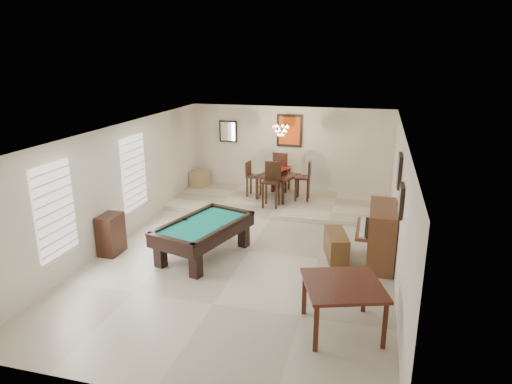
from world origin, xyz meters
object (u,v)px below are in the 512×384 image
at_px(apothecary_chest, 111,234).
at_px(piano_bench, 336,245).
at_px(dining_chair_east, 302,181).
at_px(corner_bench, 200,178).
at_px(square_table, 342,307).
at_px(upright_piano, 374,234).
at_px(chandelier, 281,127).
at_px(dining_chair_north, 282,171).
at_px(pool_table, 204,240).
at_px(flower_vase, 278,166).
at_px(dining_chair_west, 254,179).
at_px(dining_chair_south, 271,185).
at_px(dining_table, 278,184).

bearing_deg(apothecary_chest, piano_bench, 12.07).
xyz_separation_m(dining_chair_east, corner_bench, (-3.29, 0.56, -0.32)).
relative_size(square_table, upright_piano, 0.80).
bearing_deg(chandelier, dining_chair_north, 98.92).
bearing_deg(pool_table, flower_vase, 95.88).
bearing_deg(upright_piano, dining_chair_east, 121.00).
bearing_deg(dining_chair_west, piano_bench, -135.99).
height_order(upright_piano, chandelier, chandelier).
relative_size(upright_piano, apothecary_chest, 1.66).
height_order(piano_bench, dining_chair_west, dining_chair_west).
xyz_separation_m(dining_chair_west, corner_bench, (-1.88, 0.54, -0.26)).
distance_m(apothecary_chest, flower_vase, 5.10).
bearing_deg(corner_bench, apothecary_chest, -90.80).
height_order(dining_chair_south, corner_bench, dining_chair_south).
height_order(square_table, dining_chair_south, dining_chair_south).
xyz_separation_m(apothecary_chest, dining_chair_north, (2.62, 5.08, 0.29)).
bearing_deg(dining_chair_south, upright_piano, -42.48).
height_order(apothecary_chest, chandelier, chandelier).
relative_size(apothecary_chest, dining_table, 0.88).
bearing_deg(dining_table, pool_table, -100.33).
relative_size(flower_vase, chandelier, 0.43).
distance_m(upright_piano, apothecary_chest, 5.45).
bearing_deg(upright_piano, dining_table, 129.18).
xyz_separation_m(pool_table, upright_piano, (3.42, 0.61, 0.24)).
xyz_separation_m(piano_bench, dining_chair_north, (-2.00, 4.09, 0.44)).
bearing_deg(upright_piano, pool_table, -169.85).
bearing_deg(corner_bench, dining_chair_east, -9.72).
relative_size(square_table, corner_bench, 2.07).
relative_size(pool_table, dining_chair_east, 1.90).
bearing_deg(apothecary_chest, dining_chair_east, 52.12).
bearing_deg(pool_table, dining_chair_east, 86.39).
bearing_deg(dining_chair_south, chandelier, 76.77).
bearing_deg(dining_chair_north, corner_bench, 9.37).
bearing_deg(chandelier, upright_piano, -49.86).
bearing_deg(piano_bench, square_table, -82.91).
bearing_deg(piano_bench, dining_chair_north, 116.08).
xyz_separation_m(dining_chair_north, dining_chair_east, (0.74, -0.76, -0.03)).
distance_m(pool_table, upright_piano, 3.48).
distance_m(square_table, dining_chair_east, 6.14).
height_order(square_table, chandelier, chandelier).
xyz_separation_m(dining_table, corner_bench, (-2.59, 0.58, -0.15)).
distance_m(square_table, dining_chair_west, 6.66).
xyz_separation_m(piano_bench, dining_chair_west, (-2.67, 3.36, 0.35)).
distance_m(square_table, piano_bench, 2.61).
distance_m(flower_vase, chandelier, 1.18).
bearing_deg(dining_chair_south, pool_table, -102.18).
xyz_separation_m(upright_piano, dining_table, (-2.70, 3.32, -0.07)).
height_order(flower_vase, dining_chair_north, dining_chair_north).
height_order(piano_bench, corner_bench, corner_bench).
height_order(dining_chair_north, corner_bench, dining_chair_north).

